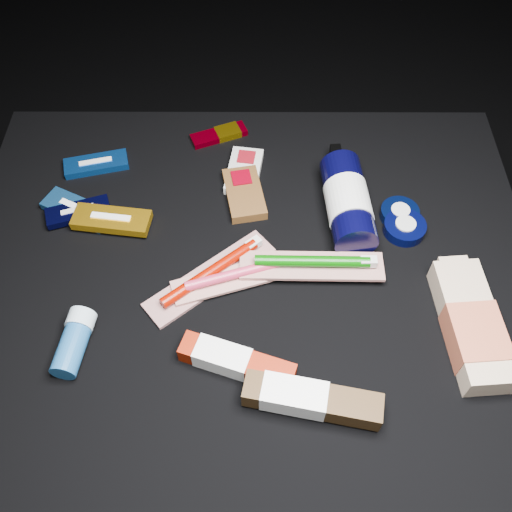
{
  "coord_description": "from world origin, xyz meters",
  "views": [
    {
      "loc": [
        0.02,
        -0.54,
        1.19
      ],
      "look_at": [
        0.01,
        0.01,
        0.42
      ],
      "focal_mm": 40.0,
      "sensor_mm": 36.0,
      "label": 1
    }
  ],
  "objects_px": {
    "bodywash_bottle": "(472,327)",
    "deodorant_stick": "(74,341)",
    "lotion_bottle": "(348,202)",
    "toothpaste_carton_red": "(232,361)"
  },
  "relations": [
    {
      "from": "bodywash_bottle",
      "to": "deodorant_stick",
      "type": "bearing_deg",
      "value": 178.06
    },
    {
      "from": "bodywash_bottle",
      "to": "deodorant_stick",
      "type": "height_order",
      "value": "bodywash_bottle"
    },
    {
      "from": "lotion_bottle",
      "to": "deodorant_stick",
      "type": "bearing_deg",
      "value": -153.19
    },
    {
      "from": "deodorant_stick",
      "to": "lotion_bottle",
      "type": "bearing_deg",
      "value": 38.83
    },
    {
      "from": "bodywash_bottle",
      "to": "deodorant_stick",
      "type": "relative_size",
      "value": 2.12
    },
    {
      "from": "lotion_bottle",
      "to": "bodywash_bottle",
      "type": "distance_m",
      "value": 0.29
    },
    {
      "from": "toothpaste_carton_red",
      "to": "lotion_bottle",
      "type": "bearing_deg",
      "value": 74.81
    },
    {
      "from": "bodywash_bottle",
      "to": "toothpaste_carton_red",
      "type": "relative_size",
      "value": 1.28
    },
    {
      "from": "deodorant_stick",
      "to": "toothpaste_carton_red",
      "type": "distance_m",
      "value": 0.24
    },
    {
      "from": "lotion_bottle",
      "to": "deodorant_stick",
      "type": "distance_m",
      "value": 0.51
    }
  ]
}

